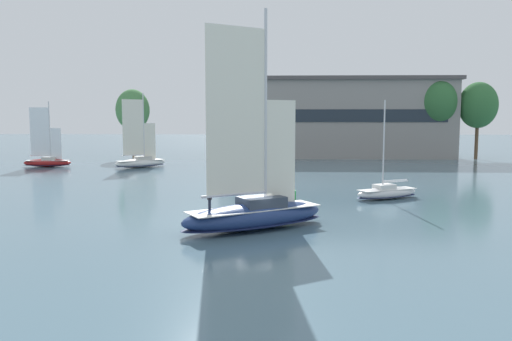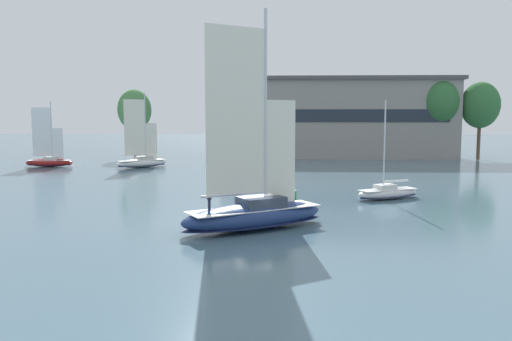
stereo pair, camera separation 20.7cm
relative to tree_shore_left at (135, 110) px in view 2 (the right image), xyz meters
name	(u,v)px [view 2 (the right image)]	position (x,y,z in m)	size (l,w,h in m)	color
ground_plane	(254,229)	(26.18, -62.37, -9.45)	(400.00, 400.00, 0.00)	slate
waterfront_building	(336,118)	(39.93, 4.43, -1.49)	(46.99, 14.35, 15.83)	gray
tree_shore_left	(135,110)	(0.00, 0.00, 0.00)	(6.56, 6.56, 13.50)	brown
tree_shore_center	(439,102)	(59.08, 0.01, 1.49)	(7.59, 7.59, 15.62)	brown
tree_shore_right	(480,105)	(66.59, -0.72, 0.84)	(7.14, 7.14, 14.70)	brown
sailboat_main	(255,213)	(26.20, -62.36, -8.24)	(11.33, 8.71, 15.61)	navy
sailboat_moored_near_marina	(142,161)	(6.30, -18.66, -8.49)	(8.25, 7.33, 11.90)	white
sailboat_moored_mid_channel	(388,192)	(38.78, -48.52, -8.79)	(7.19, 4.92, 9.70)	silver
sailboat_moored_far_slip	(49,161)	(-9.19, -18.02, -8.58)	(7.80, 2.64, 10.56)	maroon
channel_buoy	(290,191)	(29.13, -49.41, -8.56)	(1.25, 1.25, 2.24)	green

